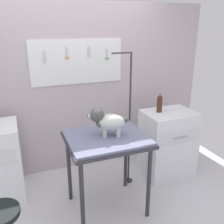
{
  "coord_description": "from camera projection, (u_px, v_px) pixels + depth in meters",
  "views": [
    {
      "loc": [
        -0.7,
        -2.04,
        2.0
      ],
      "look_at": [
        0.18,
        0.22,
        1.16
      ],
      "focal_mm": 40.28,
      "sensor_mm": 36.0,
      "label": 1
    }
  ],
  "objects": [
    {
      "name": "grooming_table",
      "position": [
        107.0,
        145.0,
        2.67
      ],
      "size": [
        0.85,
        0.71,
        0.9
      ],
      "color": "#2D2D33",
      "rests_on": "ground"
    },
    {
      "name": "soda_bottle",
      "position": [
        160.0,
        104.0,
        3.33
      ],
      "size": [
        0.07,
        0.07,
        0.25
      ],
      "color": "#452819",
      "rests_on": "cabinet_right"
    },
    {
      "name": "cabinet_right",
      "position": [
        167.0,
        143.0,
        3.5
      ],
      "size": [
        0.68,
        0.54,
        0.9
      ],
      "color": "white",
      "rests_on": "ground"
    },
    {
      "name": "grooming_arm",
      "position": [
        129.0,
        126.0,
        3.14
      ],
      "size": [
        0.3,
        0.11,
        1.72
      ],
      "color": "#2D2D33",
      "rests_on": "ground"
    },
    {
      "name": "rear_wall_panel",
      "position": [
        72.0,
        90.0,
        3.44
      ],
      "size": [
        4.0,
        0.09,
        2.3
      ],
      "color": "#BBADB2",
      "rests_on": "ground"
    },
    {
      "name": "ground",
      "position": [
        104.0,
        224.0,
        2.7
      ],
      "size": [
        4.4,
        4.0,
        0.04
      ],
      "primitive_type": "cube",
      "color": "silver"
    },
    {
      "name": "dog",
      "position": [
        107.0,
        121.0,
        2.61
      ],
      "size": [
        0.41,
        0.29,
        0.3
      ],
      "color": "silver",
      "rests_on": "grooming_table"
    },
    {
      "name": "stool",
      "position": [
        0.0,
        224.0,
        1.98
      ],
      "size": [
        0.33,
        0.33,
        0.64
      ],
      "color": "#9E9EA3",
      "rests_on": "ground"
    }
  ]
}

